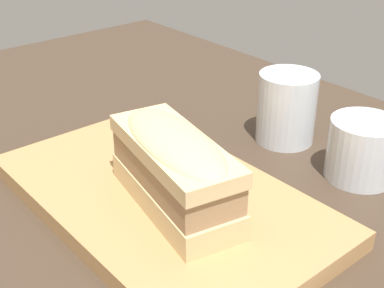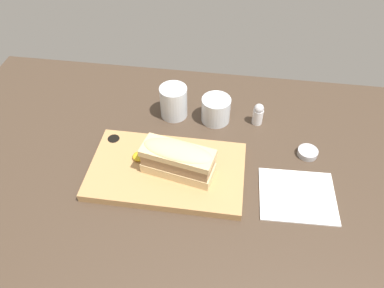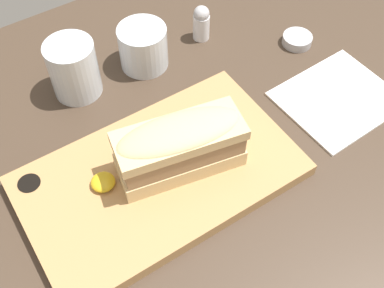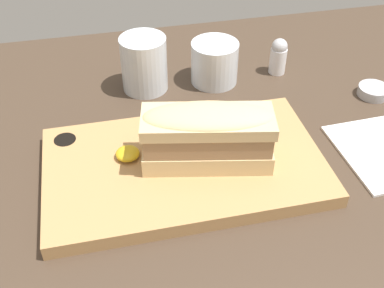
% 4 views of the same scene
% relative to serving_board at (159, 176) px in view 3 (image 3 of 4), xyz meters
% --- Properties ---
extents(dining_table, '(1.42, 0.94, 0.02)m').
position_rel_serving_board_xyz_m(dining_table, '(0.08, -0.03, -0.02)').
color(dining_table, '#423326').
rests_on(dining_table, ground).
extents(serving_board, '(0.37, 0.22, 0.02)m').
position_rel_serving_board_xyz_m(serving_board, '(0.00, 0.00, 0.00)').
color(serving_board, tan).
rests_on(serving_board, dining_table).
extents(sandwich, '(0.18, 0.10, 0.08)m').
position_rel_serving_board_xyz_m(sandwich, '(0.03, -0.01, 0.06)').
color(sandwich, '#DBBC84').
rests_on(sandwich, serving_board).
extents(mustard_dollop, '(0.03, 0.03, 0.01)m').
position_rel_serving_board_xyz_m(mustard_dollop, '(-0.07, 0.02, 0.02)').
color(mustard_dollop, gold).
rests_on(mustard_dollop, serving_board).
extents(water_glass, '(0.08, 0.08, 0.09)m').
position_rel_serving_board_xyz_m(water_glass, '(-0.02, 0.22, 0.03)').
color(water_glass, silver).
rests_on(water_glass, dining_table).
extents(wine_glass, '(0.08, 0.08, 0.07)m').
position_rel_serving_board_xyz_m(wine_glass, '(0.10, 0.22, 0.02)').
color(wine_glass, silver).
rests_on(wine_glass, dining_table).
extents(napkin, '(0.18, 0.16, 0.00)m').
position_rel_serving_board_xyz_m(napkin, '(0.32, -0.02, -0.01)').
color(napkin, white).
rests_on(napkin, dining_table).
extents(salt_shaker, '(0.03, 0.03, 0.07)m').
position_rel_serving_board_xyz_m(salt_shaker, '(0.22, 0.22, 0.02)').
color(salt_shaker, white).
rests_on(salt_shaker, dining_table).
extents(condiment_dish, '(0.05, 0.05, 0.02)m').
position_rel_serving_board_xyz_m(condiment_dish, '(0.35, 0.11, -0.00)').
color(condiment_dish, '#B2B2B7').
rests_on(condiment_dish, dining_table).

